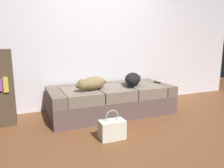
% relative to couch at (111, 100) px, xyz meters
% --- Properties ---
extents(ground_plane, '(10.00, 10.00, 0.00)m').
position_rel_couch_xyz_m(ground_plane, '(0.00, -0.99, -0.23)').
color(ground_plane, brown).
extents(back_wall, '(6.40, 0.10, 2.80)m').
position_rel_couch_xyz_m(back_wall, '(0.00, 0.60, 1.17)').
color(back_wall, silver).
rests_on(back_wall, ground).
extents(couch, '(2.05, 0.94, 0.46)m').
position_rel_couch_xyz_m(couch, '(0.00, 0.00, 0.00)').
color(couch, brown).
rests_on(couch, ground).
extents(dog_tan, '(0.58, 0.41, 0.20)m').
position_rel_couch_xyz_m(dog_tan, '(-0.38, -0.13, 0.34)').
color(dog_tan, olive).
rests_on(dog_tan, couch).
extents(dog_dark, '(0.48, 0.59, 0.22)m').
position_rel_couch_xyz_m(dog_dark, '(0.37, -0.08, 0.34)').
color(dog_dark, black).
rests_on(dog_dark, couch).
extents(tv_remote, '(0.05, 0.15, 0.02)m').
position_rel_couch_xyz_m(tv_remote, '(0.90, -0.04, 0.25)').
color(tv_remote, black).
rests_on(tv_remote, couch).
extents(handbag, '(0.32, 0.18, 0.38)m').
position_rel_couch_xyz_m(handbag, '(-0.37, -0.93, -0.10)').
color(handbag, silver).
rests_on(handbag, ground).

